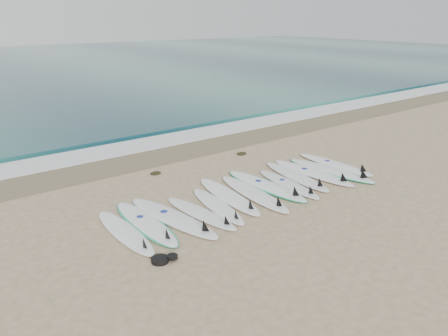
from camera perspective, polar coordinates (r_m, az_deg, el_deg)
ground at (r=10.86m, az=3.59°, el=-3.44°), size 120.00×120.00×0.00m
wet_sand_band at (r=14.01m, az=-7.42°, el=1.80°), size 120.00×1.80×0.01m
foam_band at (r=15.19m, az=-10.10°, el=3.11°), size 120.00×1.40×0.04m
wave_crest at (r=16.48m, az=-12.54°, el=4.35°), size 120.00×1.00×0.10m
surfboard_0 at (r=9.12m, az=-12.68°, el=-8.24°), size 0.52×2.41×0.31m
surfboard_1 at (r=9.43m, az=-10.13°, el=-7.10°), size 0.67×2.61×0.33m
surfboard_2 at (r=9.54m, az=-6.52°, el=-6.48°), size 0.99×2.90×0.36m
surfboard_3 at (r=9.71m, az=-2.89°, el=-5.98°), size 0.71×2.34×0.30m
surfboard_4 at (r=10.05m, az=-0.72°, el=-5.02°), size 0.82×2.37×0.30m
surfboard_5 at (r=10.57m, az=0.74°, el=-3.71°), size 0.88×2.73×0.34m
surfboard_6 at (r=10.74m, az=4.06°, el=-3.37°), size 0.86×2.79×0.35m
surfboard_7 at (r=11.28m, az=5.59°, el=-2.30°), size 0.76×2.81×0.35m
surfboard_8 at (r=11.45m, az=8.53°, el=-2.10°), size 0.78×2.44×0.31m
surfboard_9 at (r=12.00m, az=9.56°, el=-1.10°), size 0.93×2.71×0.34m
surfboard_10 at (r=12.35m, az=11.70°, el=-0.63°), size 0.70×2.81×0.36m
surfboard_11 at (r=12.68m, az=13.85°, el=-0.31°), size 0.96×2.85×0.36m
surfboard_12 at (r=13.19m, az=14.47°, el=0.45°), size 0.59×2.63×0.34m
seaweed_near at (r=12.32m, az=-8.92°, el=-0.65°), size 0.31×0.24×0.06m
seaweed_far at (r=13.89m, az=2.31°, el=1.91°), size 0.34×0.27×0.07m
leash_coil at (r=8.10m, az=-8.00°, el=-11.71°), size 0.46×0.36×0.11m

